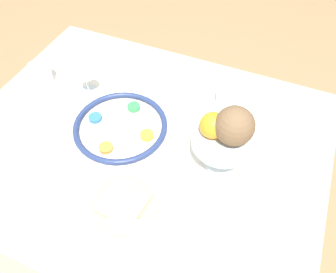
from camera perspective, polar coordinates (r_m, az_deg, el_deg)
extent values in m
plane|color=#99704C|center=(1.70, -3.15, -15.79)|extent=(8.00, 8.00, 0.00)
cube|color=silver|center=(1.38, -3.79, -9.90)|extent=(1.19, 0.95, 0.72)
cylinder|color=silver|center=(1.12, -8.20, 1.36)|extent=(0.32, 0.32, 0.01)
torus|color=navy|center=(1.11, -8.29, 1.87)|extent=(0.32, 0.32, 0.02)
cylinder|color=gold|center=(1.07, -3.68, 0.23)|extent=(0.04, 0.04, 0.01)
cylinder|color=#33934C|center=(1.16, -5.99, 5.14)|extent=(0.04, 0.04, 0.01)
cylinder|color=#2D6BB7|center=(1.15, -12.56, 3.19)|extent=(0.04, 0.04, 0.01)
cylinder|color=orange|center=(1.06, -10.77, -1.95)|extent=(0.04, 0.04, 0.01)
cylinder|color=silver|center=(1.27, -13.55, 7.66)|extent=(0.07, 0.07, 0.00)
cylinder|color=silver|center=(1.25, -13.87, 8.94)|extent=(0.01, 0.01, 0.07)
cone|color=silver|center=(1.21, -14.45, 11.20)|extent=(0.07, 0.07, 0.06)
cylinder|color=silver|center=(1.04, 8.82, -3.93)|extent=(0.11, 0.11, 0.01)
cylinder|color=silver|center=(1.01, 9.10, -2.54)|extent=(0.03, 0.03, 0.08)
cylinder|color=silver|center=(0.97, 9.49, -0.66)|extent=(0.18, 0.18, 0.03)
sphere|color=orange|center=(0.93, 7.85, 1.94)|extent=(0.08, 0.08, 0.08)
sphere|color=brown|center=(0.91, 11.50, 1.81)|extent=(0.11, 0.11, 0.11)
cylinder|color=tan|center=(0.96, -7.64, -11.61)|extent=(0.19, 0.19, 0.01)
cube|color=#D1B784|center=(0.95, -7.70, -11.33)|extent=(0.13, 0.13, 0.01)
cylinder|color=white|center=(0.90, -5.21, -15.42)|extent=(0.18, 0.10, 0.04)
cylinder|color=silver|center=(1.19, 10.36, 6.98)|extent=(0.08, 0.08, 0.08)
cylinder|color=silver|center=(1.34, -21.27, 10.16)|extent=(0.08, 0.08, 0.08)
cube|color=silver|center=(1.27, -2.51, 9.04)|extent=(0.06, 0.16, 0.01)
cube|color=silver|center=(1.26, -1.25, 8.69)|extent=(0.05, 0.16, 0.01)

